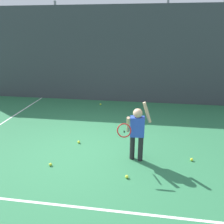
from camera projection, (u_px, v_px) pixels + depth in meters
The scene contains 11 objects.
ground_plane at pixel (82, 151), 5.46m from camera, with size 20.00×20.00×0.00m, color #2D7247.
court_line_baseline at pixel (53, 204), 3.78m from camera, with size 9.00×0.05×0.00m, color white.
back_fence_windscreen at pixel (109, 56), 8.77m from camera, with size 12.70×0.08×3.62m, color #383D42.
fence_post_1 at pixel (59, 53), 9.08m from camera, with size 0.09×0.09×3.77m, color slate.
fence_post_2 at pixel (164, 54), 8.51m from camera, with size 0.09×0.09×3.77m, color slate.
tennis_player at pixel (137, 130), 4.84m from camera, with size 0.69×0.61×1.35m.
tennis_ball_0 at pixel (79, 142), 5.82m from camera, with size 0.07×0.07×0.07m, color #CCE033.
tennis_ball_1 at pixel (192, 160), 5.03m from camera, with size 0.07×0.07×0.07m, color #CCE033.
tennis_ball_2 at pixel (127, 177), 4.44m from camera, with size 0.07×0.07×0.07m, color #CCE033.
tennis_ball_3 at pixel (100, 104), 8.79m from camera, with size 0.07×0.07×0.07m, color #CCE033.
tennis_ball_4 at pixel (50, 164), 4.85m from camera, with size 0.07×0.07×0.07m, color #CCE033.
Camera 1 is at (1.41, -4.66, 2.73)m, focal length 36.39 mm.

